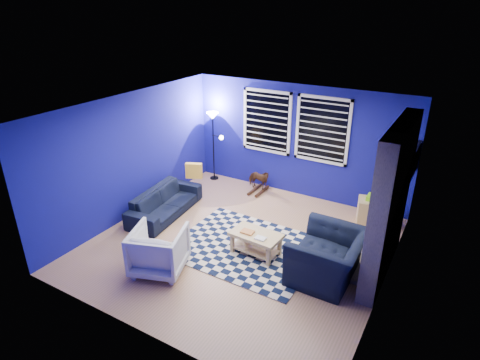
# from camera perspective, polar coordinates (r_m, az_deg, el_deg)

# --- Properties ---
(floor) EXTENTS (5.00, 5.00, 0.00)m
(floor) POSITION_cam_1_polar(r_m,az_deg,el_deg) (7.42, 0.05, -9.10)
(floor) COLOR tan
(floor) RESTS_ON ground
(ceiling) EXTENTS (5.00, 5.00, 0.00)m
(ceiling) POSITION_cam_1_polar(r_m,az_deg,el_deg) (6.41, 0.06, 9.97)
(ceiling) COLOR white
(ceiling) RESTS_ON wall_back
(wall_back) EXTENTS (5.00, 0.00, 5.00)m
(wall_back) POSITION_cam_1_polar(r_m,az_deg,el_deg) (8.92, 8.18, 5.45)
(wall_back) COLOR navy
(wall_back) RESTS_ON floor
(wall_left) EXTENTS (0.00, 5.00, 5.00)m
(wall_left) POSITION_cam_1_polar(r_m,az_deg,el_deg) (8.27, -15.13, 3.33)
(wall_left) COLOR navy
(wall_left) RESTS_ON floor
(wall_right) EXTENTS (0.00, 5.00, 5.00)m
(wall_right) POSITION_cam_1_polar(r_m,az_deg,el_deg) (6.10, 20.91, -5.13)
(wall_right) COLOR navy
(wall_right) RESTS_ON floor
(fireplace) EXTENTS (0.65, 2.00, 2.50)m
(fireplace) POSITION_cam_1_polar(r_m,az_deg,el_deg) (6.58, 20.47, -3.39)
(fireplace) COLOR gray
(fireplace) RESTS_ON floor
(window_left) EXTENTS (1.17, 0.06, 1.42)m
(window_left) POSITION_cam_1_polar(r_m,az_deg,el_deg) (9.08, 3.81, 8.28)
(window_left) COLOR black
(window_left) RESTS_ON wall_back
(window_right) EXTENTS (1.17, 0.06, 1.42)m
(window_right) POSITION_cam_1_polar(r_m,az_deg,el_deg) (8.61, 11.62, 6.95)
(window_right) COLOR black
(window_right) RESTS_ON wall_back
(tv) EXTENTS (0.07, 1.00, 0.58)m
(tv) POSITION_cam_1_polar(r_m,az_deg,el_deg) (7.87, 23.43, 2.24)
(tv) COLOR black
(tv) RESTS_ON wall_right
(rug) EXTENTS (2.52, 2.03, 0.02)m
(rug) POSITION_cam_1_polar(r_m,az_deg,el_deg) (7.33, 0.93, -9.49)
(rug) COLOR black
(rug) RESTS_ON floor
(sofa) EXTENTS (1.91, 0.92, 0.54)m
(sofa) POSITION_cam_1_polar(r_m,az_deg,el_deg) (8.42, -10.60, -3.14)
(sofa) COLOR black
(sofa) RESTS_ON floor
(armchair_big) EXTENTS (1.20, 1.05, 0.78)m
(armchair_big) POSITION_cam_1_polar(r_m,az_deg,el_deg) (6.56, 12.34, -10.63)
(armchair_big) COLOR black
(armchair_big) RESTS_ON floor
(armchair_bent) EXTENTS (1.05, 1.06, 0.76)m
(armchair_bent) POSITION_cam_1_polar(r_m,az_deg,el_deg) (6.72, -11.47, -9.70)
(armchair_bent) COLOR gray
(armchair_bent) RESTS_ON floor
(rocking_horse) EXTENTS (0.29, 0.59, 0.49)m
(rocking_horse) POSITION_cam_1_polar(r_m,az_deg,el_deg) (9.23, 2.65, 0.09)
(rocking_horse) COLOR #482717
(rocking_horse) RESTS_ON floor
(coffee_table) EXTENTS (0.90, 0.55, 0.43)m
(coffee_table) POSITION_cam_1_polar(r_m,az_deg,el_deg) (7.01, 2.26, -8.41)
(coffee_table) COLOR tan
(coffee_table) RESTS_ON rug
(cabinet) EXTENTS (0.72, 0.57, 0.61)m
(cabinet) POSITION_cam_1_polar(r_m,az_deg,el_deg) (8.34, 18.54, -4.31)
(cabinet) COLOR tan
(cabinet) RESTS_ON floor
(floor_lamp) EXTENTS (0.46, 0.28, 1.68)m
(floor_lamp) POSITION_cam_1_polar(r_m,az_deg,el_deg) (9.59, -3.81, 7.76)
(floor_lamp) COLOR black
(floor_lamp) RESTS_ON floor
(throw_pillow) EXTENTS (0.37, 0.24, 0.34)m
(throw_pillow) POSITION_cam_1_polar(r_m,az_deg,el_deg) (8.73, -6.58, 1.32)
(throw_pillow) COLOR gold
(throw_pillow) RESTS_ON sofa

